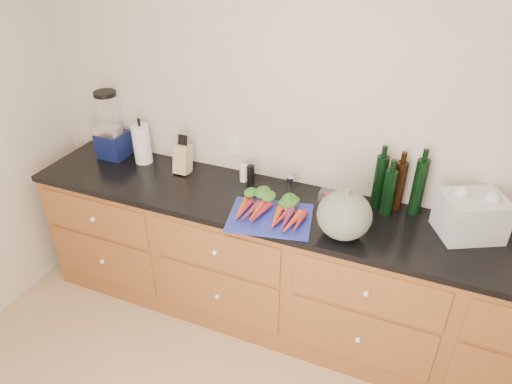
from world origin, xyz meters
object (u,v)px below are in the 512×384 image
at_px(squash, 344,215).
at_px(paper_towel, 142,144).
at_px(cutting_board, 270,218).
at_px(carrots, 273,209).
at_px(knife_block, 183,159).
at_px(tomato_box, 331,195).
at_px(blender_appliance, 111,129).

bearing_deg(squash, paper_towel, 168.06).
bearing_deg(cutting_board, carrots, 90.00).
xyz_separation_m(knife_block, tomato_box, (1.02, 0.03, -0.07)).
bearing_deg(knife_block, carrots, -18.65).
xyz_separation_m(paper_towel, knife_block, (0.33, -0.02, -0.04)).
bearing_deg(paper_towel, tomato_box, 0.42).
bearing_deg(carrots, blender_appliance, 168.54).
xyz_separation_m(carrots, knife_block, (-0.74, 0.25, 0.06)).
distance_m(blender_appliance, paper_towel, 0.26).
bearing_deg(blender_appliance, tomato_box, 0.45).
distance_m(cutting_board, squash, 0.44).
xyz_separation_m(blender_appliance, paper_towel, (0.25, 0.00, -0.07)).
bearing_deg(tomato_box, carrots, -134.38).
bearing_deg(tomato_box, cutting_board, -129.80).
bearing_deg(carrots, paper_towel, 165.87).
xyz_separation_m(cutting_board, paper_towel, (-1.08, 0.32, 0.13)).
bearing_deg(carrots, knife_block, 161.35).
distance_m(blender_appliance, tomato_box, 1.61).
bearing_deg(paper_towel, squash, -11.94).
bearing_deg(blender_appliance, carrots, -11.46).
distance_m(cutting_board, paper_towel, 1.13).
bearing_deg(paper_towel, knife_block, -3.44).
xyz_separation_m(carrots, paper_towel, (-1.08, 0.27, 0.10)).
distance_m(squash, paper_towel, 1.53).
relative_size(squash, knife_block, 1.51).
bearing_deg(cutting_board, paper_towel, 163.45).
bearing_deg(squash, blender_appliance, 169.79).
bearing_deg(paper_towel, blender_appliance, -179.39).
bearing_deg(blender_appliance, knife_block, -1.71).
height_order(carrots, paper_towel, paper_towel).
relative_size(cutting_board, squash, 1.61).
bearing_deg(squash, tomato_box, 113.90).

